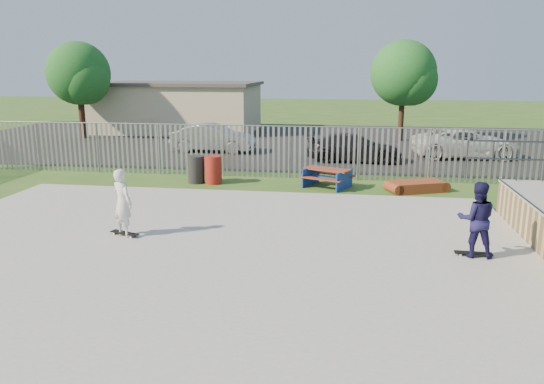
# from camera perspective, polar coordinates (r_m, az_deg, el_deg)

# --- Properties ---
(ground) EXTENTS (120.00, 120.00, 0.00)m
(ground) POSITION_cam_1_polar(r_m,az_deg,el_deg) (12.16, -7.88, -7.00)
(ground) COLOR #325C1F
(ground) RESTS_ON ground
(concrete_slab) EXTENTS (15.00, 12.00, 0.15)m
(concrete_slab) POSITION_cam_1_polar(r_m,az_deg,el_deg) (12.13, -7.89, -6.66)
(concrete_slab) COLOR #9D9C97
(concrete_slab) RESTS_ON ground
(fence) EXTENTS (26.04, 16.02, 2.00)m
(fence) POSITION_cam_1_polar(r_m,az_deg,el_deg) (16.00, 0.04, 1.82)
(fence) COLOR gray
(fence) RESTS_ON ground
(picnic_table) EXTENTS (2.00, 1.86, 0.68)m
(picnic_table) POSITION_cam_1_polar(r_m,az_deg,el_deg) (18.95, 5.96, 1.55)
(picnic_table) COLOR brown
(picnic_table) RESTS_ON ground
(funbox) EXTENTS (1.97, 1.50, 0.35)m
(funbox) POSITION_cam_1_polar(r_m,az_deg,el_deg) (18.90, 15.31, 0.58)
(funbox) COLOR maroon
(funbox) RESTS_ON ground
(trash_bin_red) EXTENTS (0.61, 0.61, 1.02)m
(trash_bin_red) POSITION_cam_1_polar(r_m,az_deg,el_deg) (19.53, -6.33, 2.39)
(trash_bin_red) COLOR maroon
(trash_bin_red) RESTS_ON ground
(trash_bin_grey) EXTENTS (0.60, 0.60, 1.00)m
(trash_bin_grey) POSITION_cam_1_polar(r_m,az_deg,el_deg) (19.73, -8.16, 2.42)
(trash_bin_grey) COLOR black
(trash_bin_grey) RESTS_ON ground
(parking_lot) EXTENTS (40.00, 18.00, 0.02)m
(parking_lot) POSITION_cam_1_polar(r_m,az_deg,el_deg) (30.39, 2.16, 5.43)
(parking_lot) COLOR black
(parking_lot) RESTS_ON ground
(car_silver) EXTENTS (4.25, 1.68, 1.38)m
(car_silver) POSITION_cam_1_polar(r_m,az_deg,el_deg) (26.80, -6.35, 5.80)
(car_silver) COLOR #A6A6AA
(car_silver) RESTS_ON parking_lot
(car_dark) EXTENTS (4.29, 1.85, 1.23)m
(car_dark) POSITION_cam_1_polar(r_m,az_deg,el_deg) (24.20, 8.82, 4.73)
(car_dark) COLOR black
(car_dark) RESTS_ON parking_lot
(car_white) EXTENTS (5.08, 2.73, 1.36)m
(car_white) POSITION_cam_1_polar(r_m,az_deg,el_deg) (26.48, 20.12, 4.95)
(car_white) COLOR silver
(car_white) RESTS_ON parking_lot
(building) EXTENTS (10.40, 6.40, 3.20)m
(building) POSITION_cam_1_polar(r_m,az_deg,el_deg) (35.85, -10.06, 9.02)
(building) COLOR beige
(building) RESTS_ON ground
(tree_left) EXTENTS (3.65, 3.65, 5.63)m
(tree_left) POSITION_cam_1_polar(r_m,az_deg,el_deg) (33.55, -20.09, 11.87)
(tree_left) COLOR #3D2118
(tree_left) RESTS_ON ground
(tree_mid) EXTENTS (3.67, 3.67, 5.67)m
(tree_mid) POSITION_cam_1_polar(r_m,az_deg,el_deg) (31.40, 13.96, 12.28)
(tree_mid) COLOR #382716
(tree_mid) RESTS_ON ground
(skateboard_a) EXTENTS (0.81, 0.24, 0.08)m
(skateboard_a) POSITION_cam_1_polar(r_m,az_deg,el_deg) (12.51, 20.84, -6.27)
(skateboard_a) COLOR black
(skateboard_a) RESTS_ON concrete_slab
(skateboard_b) EXTENTS (0.82, 0.47, 0.08)m
(skateboard_b) POSITION_cam_1_polar(r_m,az_deg,el_deg) (13.56, -15.57, -4.36)
(skateboard_b) COLOR black
(skateboard_b) RESTS_ON concrete_slab
(skater_navy) EXTENTS (0.84, 0.67, 1.67)m
(skater_navy) POSITION_cam_1_polar(r_m,az_deg,el_deg) (12.28, 21.14, -2.76)
(skater_navy) COLOR #16143F
(skater_navy) RESTS_ON concrete_slab
(skater_white) EXTENTS (0.73, 0.65, 1.67)m
(skater_white) POSITION_cam_1_polar(r_m,az_deg,el_deg) (13.35, -15.78, -1.11)
(skater_white) COLOR silver
(skater_white) RESTS_ON concrete_slab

